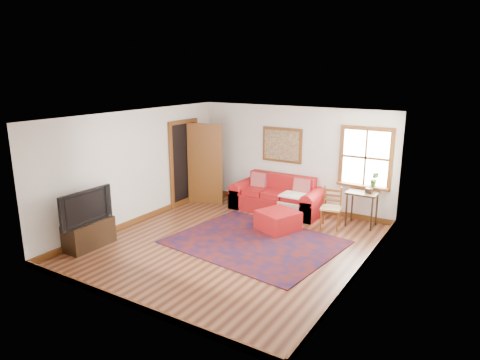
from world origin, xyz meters
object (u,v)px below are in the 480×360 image
Objects in this scene: red_leather_sofa at (277,199)px; side_table at (362,197)px; red_ottoman at (278,221)px; media_cabinet at (89,234)px; ladder_back_chair at (331,206)px.

red_leather_sofa reaches higher than side_table.
red_ottoman is (0.62, -1.19, -0.07)m from red_leather_sofa.
red_ottoman is 3.82m from media_cabinet.
side_table is 5.69m from media_cabinet.
media_cabinet reaches higher than red_ottoman.
ladder_back_chair is at bearing 63.35° from red_ottoman.
red_leather_sofa is at bearing -179.39° from side_table.
ladder_back_chair reaches higher than red_ottoman.
side_table is (1.42, 1.21, 0.44)m from red_ottoman.
side_table is at bearing 43.57° from media_cabinet.
red_leather_sofa is 1.34m from red_ottoman.
red_leather_sofa is 2.29× the size of media_cabinet.
red_ottoman is 1.92m from side_table.
red_ottoman is at bearing -62.49° from red_leather_sofa.
red_leather_sofa is at bearing 139.17° from red_ottoman.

